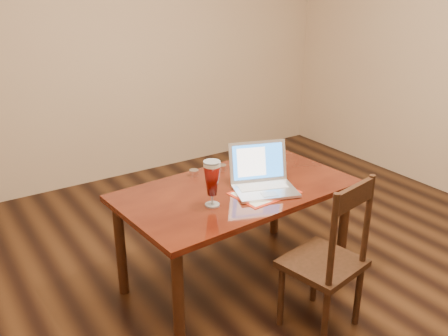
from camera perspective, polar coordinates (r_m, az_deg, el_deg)
ground at (r=3.19m, az=7.86°, el=-15.14°), size 5.00×5.00×0.00m
room_shell at (r=2.56m, az=9.98°, el=18.26°), size 4.51×5.01×2.71m
dining_table at (r=3.06m, az=1.48°, el=-3.49°), size 1.47×0.90×0.93m
dining_chair at (r=2.81m, az=11.77°, el=-10.34°), size 0.46×0.44×0.93m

